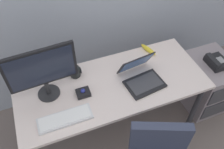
# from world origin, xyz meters

# --- Properties ---
(ground_plane) EXTENTS (8.00, 8.00, 0.00)m
(ground_plane) POSITION_xyz_m (0.00, 0.00, 0.00)
(ground_plane) COLOR #6C5E59
(desk) EXTENTS (1.62, 0.68, 0.71)m
(desk) POSITION_xyz_m (0.00, 0.00, 0.63)
(desk) COLOR silver
(desk) RESTS_ON ground
(file_cabinet) EXTENTS (0.42, 0.53, 0.60)m
(file_cabinet) POSITION_xyz_m (1.07, -0.03, 0.30)
(file_cabinet) COLOR gray
(file_cabinet) RESTS_ON ground
(desk_phone) EXTENTS (0.17, 0.20, 0.09)m
(desk_phone) POSITION_xyz_m (1.06, -0.05, 0.64)
(desk_phone) COLOR black
(desk_phone) RESTS_ON file_cabinet
(monitor_main) EXTENTS (0.52, 0.18, 0.47)m
(monitor_main) POSITION_xyz_m (-0.52, 0.09, 0.98)
(monitor_main) COLOR #262628
(monitor_main) RESTS_ON desk
(keyboard) EXTENTS (0.41, 0.14, 0.03)m
(keyboard) POSITION_xyz_m (-0.45, -0.20, 0.72)
(keyboard) COLOR silver
(keyboard) RESTS_ON desk
(laptop) EXTENTS (0.35, 0.36, 0.22)m
(laptop) POSITION_xyz_m (0.25, -0.05, 0.76)
(laptop) COLOR black
(laptop) RESTS_ON desk
(trackball_mouse) EXTENTS (0.11, 0.09, 0.07)m
(trackball_mouse) POSITION_xyz_m (-0.26, -0.02, 0.73)
(trackball_mouse) COLOR black
(trackball_mouse) RESTS_ON desk
(coffee_mug) EXTENTS (0.10, 0.09, 0.09)m
(coffee_mug) POSITION_xyz_m (-0.26, 0.21, 0.75)
(coffee_mug) COLOR black
(coffee_mug) RESTS_ON desk
(banana) EXTENTS (0.10, 0.19, 0.04)m
(banana) POSITION_xyz_m (0.47, 0.26, 0.73)
(banana) COLOR yellow
(banana) RESTS_ON desk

